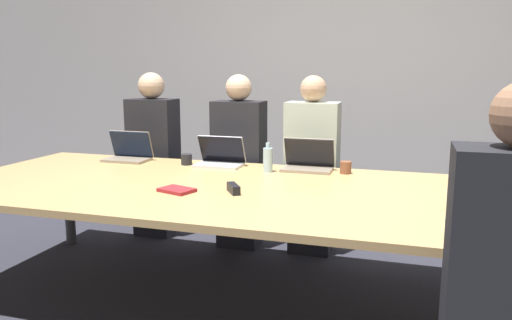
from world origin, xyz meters
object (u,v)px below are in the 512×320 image
person_far_left (154,157)px  laptop_near_right (490,221)px  laptop_far_midleft (220,157)px  laptop_far_center (308,161)px  bottle_far_center (268,159)px  laptop_far_left (129,152)px  cup_far_midleft (187,159)px  person_near_right (508,300)px  cup_far_center (346,167)px  person_far_midleft (239,165)px  stapler (233,189)px  person_far_center (312,169)px

person_far_left → laptop_near_right: bearing=-33.4°
laptop_far_midleft → laptop_far_center: (0.64, 0.03, 0.00)m
bottle_far_center → laptop_far_left: laptop_far_left is taller
bottle_far_center → laptop_far_left: (-1.15, 0.11, -0.02)m
laptop_near_right → laptop_far_left: bearing=-26.1°
person_far_left → cup_far_midleft: bearing=-41.3°
laptop_near_right → person_near_right: 0.49m
person_far_left → laptop_far_left: bearing=-87.5°
laptop_near_right → laptop_far_midleft: (-1.64, 1.17, -0.01)m
person_near_right → bottle_far_center: person_near_right is taller
laptop_near_right → person_far_left: (-2.41, 1.59, -0.13)m
laptop_near_right → cup_far_center: laptop_near_right is taller
person_far_midleft → laptop_far_left: 0.86m
cup_far_center → person_far_left: size_ratio=0.06×
laptop_near_right → person_near_right: size_ratio=0.24×
cup_far_midleft → person_far_left: person_far_left is taller
laptop_near_right → person_far_left: person_far_left is taller
person_far_midleft → person_near_right: bearing=-51.0°
stapler → person_near_right: bearing=-69.1°
cup_far_midleft → stapler: size_ratio=0.54×
cup_far_center → bottle_far_center: size_ratio=0.41×
person_far_center → bottle_far_center: bearing=-112.4°
person_near_right → cup_far_midleft: person_near_right is taller
cup_far_center → laptop_far_left: bearing=179.6°
laptop_far_left → laptop_far_midleft: bearing=0.1°
laptop_near_right → cup_far_midleft: 2.21m
cup_far_midleft → bottle_far_center: 0.65m
cup_far_center → person_far_left: (-1.68, 0.43, -0.09)m
person_far_left → person_far_midleft: bearing=-4.3°
person_far_midleft → laptop_far_center: 0.71m
person_near_right → person_far_center: 2.28m
person_near_right → laptop_far_midleft: size_ratio=4.06×
laptop_far_center → cup_far_center: 0.27m
person_far_midleft → stapler: 1.15m
person_far_midleft → laptop_far_center: size_ratio=3.96×
person_far_center → stapler: person_far_center is taller
person_far_center → stapler: size_ratio=9.23×
person_far_midleft → person_far_center: size_ratio=1.00×
laptop_far_center → cup_far_center: size_ratio=4.20×
laptop_far_center → laptop_far_left: laptop_far_left is taller
person_far_center → laptop_far_left: 1.42m
laptop_far_center → bottle_far_center: laptop_far_center is taller
laptop_near_right → person_far_midleft: 2.23m
stapler → cup_far_center: bearing=19.4°
person_near_right → person_far_left: bearing=-40.5°
person_far_left → person_far_center: bearing=-1.1°
cup_far_center → bottle_far_center: bearing=-168.6°
cup_far_midleft → cup_far_center: 1.16m
person_far_center → person_far_midleft: bearing=-176.7°
laptop_far_center → stapler: size_ratio=2.34×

